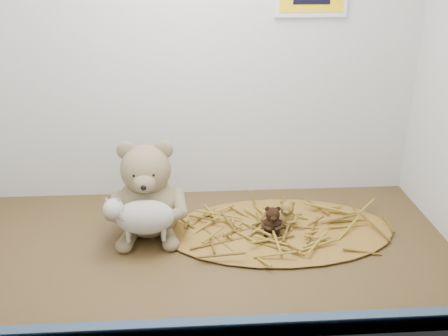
{
  "coord_description": "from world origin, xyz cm",
  "views": [
    {
      "loc": [
        0.15,
        -98.7,
        63.91
      ],
      "look_at": [
        6.62,
        2.52,
        19.33
      ],
      "focal_mm": 40.0,
      "sensor_mm": 36.0,
      "label": 1
    }
  ],
  "objects_px": {
    "mini_teddy_tan": "(287,212)",
    "toy_lamb": "(145,217)",
    "main_teddy": "(147,189)",
    "mini_teddy_brown": "(272,219)"
  },
  "relations": [
    {
      "from": "mini_teddy_tan",
      "to": "mini_teddy_brown",
      "type": "distance_m",
      "value": 0.05
    },
    {
      "from": "mini_teddy_tan",
      "to": "mini_teddy_brown",
      "type": "relative_size",
      "value": 0.99
    },
    {
      "from": "toy_lamb",
      "to": "mini_teddy_tan",
      "type": "relative_size",
      "value": 2.47
    },
    {
      "from": "main_teddy",
      "to": "toy_lamb",
      "type": "xyz_separation_m",
      "value": [
        0.0,
        -0.09,
        -0.03
      ]
    },
    {
      "from": "main_teddy",
      "to": "mini_teddy_tan",
      "type": "distance_m",
      "value": 0.35
    },
    {
      "from": "main_teddy",
      "to": "mini_teddy_brown",
      "type": "bearing_deg",
      "value": -6.78
    },
    {
      "from": "mini_teddy_brown",
      "to": "main_teddy",
      "type": "bearing_deg",
      "value": 177.48
    },
    {
      "from": "toy_lamb",
      "to": "mini_teddy_tan",
      "type": "height_order",
      "value": "toy_lamb"
    },
    {
      "from": "main_teddy",
      "to": "toy_lamb",
      "type": "bearing_deg",
      "value": -90.43
    },
    {
      "from": "mini_teddy_tan",
      "to": "toy_lamb",
      "type": "bearing_deg",
      "value": -145.99
    }
  ]
}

